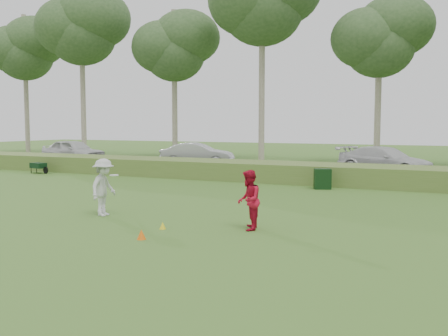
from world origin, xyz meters
The scene contains 17 objects.
ground centered at (0.00, 0.00, 0.00)m, with size 120.00×120.00×0.00m, color #376521.
reed_strip centered at (0.00, 12.00, 0.45)m, with size 80.00×3.00×0.90m, color #506E2C.
park_road centered at (0.00, 17.00, 0.03)m, with size 80.00×6.00×0.06m, color #2D2D2D.
tree_0 centered at (-30.00, 23.50, 9.72)m, with size 6.76×6.76×13.00m.
tree_1 centered at (-22.00, 22.20, 10.85)m, with size 7.54×7.54×14.50m.
tree_2 centered at (-14.00, 24.00, 8.97)m, with size 6.50×6.50×12.00m.
tree_3 centered at (-6.00, 23.00, 11.60)m, with size 7.80×7.80×15.50m.
tree_4 centered at (2.00, 24.50, 8.59)m, with size 6.24×6.24×11.50m.
player_white centered at (-2.50, 0.70, 0.88)m, with size 0.92×1.20×1.75m.
player_red centered at (2.30, 0.70, 0.80)m, with size 0.78×0.60×1.60m, color #B90F2A.
cone_orange centered at (0.36, -1.44, 0.12)m, with size 0.22×0.22×0.25m, color orange.
cone_yellow centered at (0.19, -0.20, 0.10)m, with size 0.17×0.17×0.19m, color yellow.
utility_cabinet centered at (1.95, 9.80, 0.44)m, with size 0.71×0.44×0.88m, color black.
wheelbarrow centered at (-14.43, 9.69, 0.44)m, with size 1.25×0.71×0.60m.
car_left centered at (-17.65, 16.08, 0.89)m, with size 1.97×4.90×1.67m, color silver.
car_mid centered at (-8.04, 16.88, 0.83)m, with size 1.64×4.70×1.55m, color #B8B9BD.
car_right centered at (3.64, 16.63, 0.83)m, with size 2.14×5.28×1.53m, color silver.
Camera 1 is at (7.30, -11.33, 2.79)m, focal length 40.00 mm.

